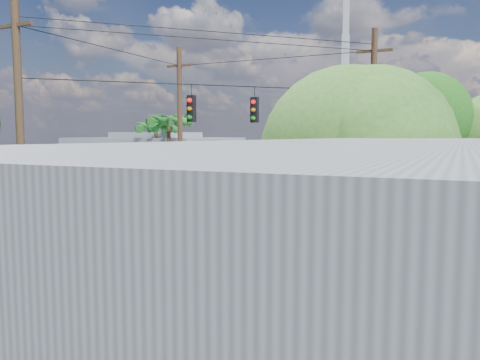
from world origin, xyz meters
The scene contains 12 objects.
ground centered at (0.00, 0.00, 0.00)m, with size 120.00×120.00×0.00m, color black.
sidewalk_nw centered at (-10.88, 10.88, 0.07)m, with size 14.12×14.12×0.14m.
road_markings centered at (0.00, -1.47, 0.01)m, with size 32.00×32.00×0.01m.
building_nw centered at (-12.00, 12.46, 2.22)m, with size 10.80×10.20×4.30m.
radio_tower centered at (0.50, 20.00, 5.64)m, with size 0.80×0.80×17.00m.
tree_ne_front centered at (7.21, 6.76, 4.77)m, with size 4.21×4.14×6.66m.
tree_se centered at (7.01, -7.24, 4.04)m, with size 3.67×3.54×5.62m.
palm_nw_front centered at (-7.50, 7.50, 5.04)m, with size 3.01×3.08×5.59m.
palm_nw_back centered at (-9.50, 9.00, 4.67)m, with size 3.01×3.08×5.19m.
utility_poles centered at (-1.58, 1.60, 4.67)m, with size 12.00×10.68×9.00m.
vending_boxes centered at (6.50, 6.20, 0.69)m, with size 1.90×0.50×1.10m.
delivery_truck centered at (-0.11, 1.98, 1.63)m, with size 4.73×7.70×3.21m.
Camera 1 is at (8.96, -16.87, 4.18)m, focal length 35.00 mm.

